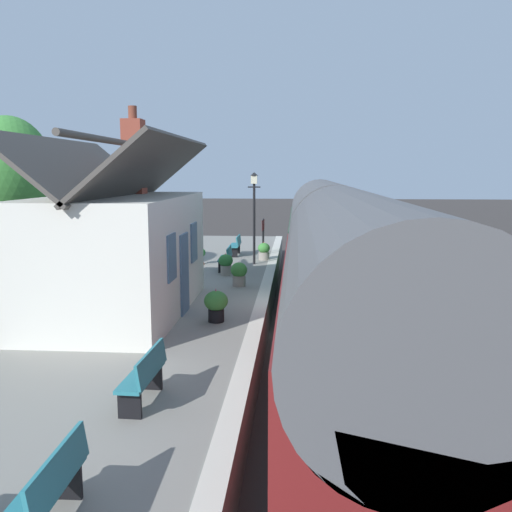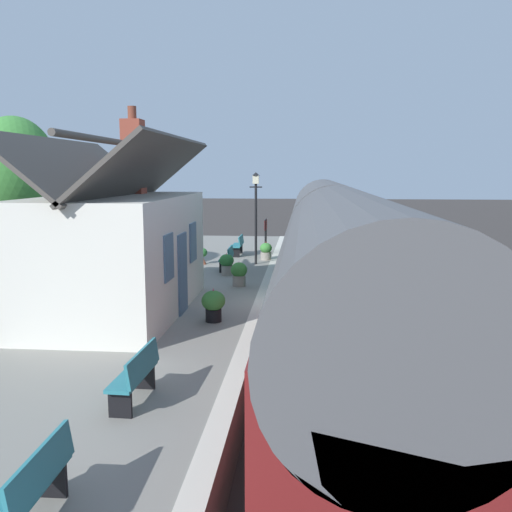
# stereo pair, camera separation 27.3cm
# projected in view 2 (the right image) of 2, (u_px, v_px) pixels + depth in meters

# --- Properties ---
(ground_plane) EXTENTS (160.00, 160.00, 0.00)m
(ground_plane) POSITION_uv_depth(u_px,v_px,m) (301.00, 337.00, 15.60)
(ground_plane) COLOR #383330
(platform) EXTENTS (32.00, 5.40, 0.99)m
(platform) POSITION_uv_depth(u_px,v_px,m) (174.00, 317.00, 15.85)
(platform) COLOR gray
(platform) RESTS_ON ground
(platform_edge_coping) EXTENTS (32.00, 0.36, 0.02)m
(platform_edge_coping) POSITION_uv_depth(u_px,v_px,m) (260.00, 302.00, 15.55)
(platform_edge_coping) COLOR beige
(platform_edge_coping) RESTS_ON platform
(rail_near) EXTENTS (52.00, 0.08, 0.14)m
(rail_near) POSITION_uv_depth(u_px,v_px,m) (359.00, 336.00, 15.44)
(rail_near) COLOR gray
(rail_near) RESTS_ON ground
(rail_far) EXTENTS (52.00, 0.08, 0.14)m
(rail_far) POSITION_uv_depth(u_px,v_px,m) (308.00, 335.00, 15.57)
(rail_far) COLOR gray
(rail_far) RESTS_ON ground
(train) EXTENTS (22.02, 2.73, 4.32)m
(train) POSITION_uv_depth(u_px,v_px,m) (334.00, 259.00, 15.41)
(train) COLOR black
(train) RESTS_ON ground
(station_building) EXTENTS (6.85, 3.59, 5.50)m
(station_building) POSITION_uv_depth(u_px,v_px,m) (118.00, 250.00, 14.23)
(station_building) COLOR silver
(station_building) RESTS_ON platform
(bench_near_building) EXTENTS (1.41, 0.48, 0.88)m
(bench_near_building) POSITION_uv_depth(u_px,v_px,m) (136.00, 374.00, 8.73)
(bench_near_building) COLOR #26727F
(bench_near_building) RESTS_ON platform
(bench_platform_end) EXTENTS (1.40, 0.43, 0.88)m
(bench_platform_end) POSITION_uv_depth(u_px,v_px,m) (238.00, 245.00, 24.16)
(bench_platform_end) COLOR #26727F
(bench_platform_end) RESTS_ON platform
(bench_by_lamp) EXTENTS (1.41, 0.46, 0.88)m
(bench_by_lamp) POSITION_uv_depth(u_px,v_px,m) (32.00, 486.00, 5.62)
(bench_by_lamp) COLOR #26727F
(bench_by_lamp) RESTS_ON platform
(bench_mid_platform) EXTENTS (1.41, 0.47, 0.88)m
(bench_mid_platform) POSITION_uv_depth(u_px,v_px,m) (228.00, 258.00, 20.54)
(bench_mid_platform) COLOR #26727F
(bench_mid_platform) RESTS_ON platform
(planter_under_sign) EXTENTS (0.54, 0.54, 0.83)m
(planter_under_sign) POSITION_uv_depth(u_px,v_px,m) (239.00, 273.00, 17.66)
(planter_under_sign) COLOR gray
(planter_under_sign) RESTS_ON platform
(planter_by_door) EXTENTS (0.52, 0.52, 0.82)m
(planter_by_door) POSITION_uv_depth(u_px,v_px,m) (227.00, 263.00, 19.54)
(planter_by_door) COLOR gray
(planter_by_door) RESTS_ON platform
(planter_bench_right) EXTENTS (0.51, 0.51, 0.78)m
(planter_bench_right) POSITION_uv_depth(u_px,v_px,m) (266.00, 251.00, 22.97)
(planter_bench_right) COLOR gray
(planter_bench_right) RESTS_ON platform
(planter_edge_near) EXTENTS (0.59, 0.59, 0.85)m
(planter_edge_near) POSITION_uv_depth(u_px,v_px,m) (213.00, 304.00, 13.48)
(planter_edge_near) COLOR black
(planter_edge_near) RESTS_ON platform
(planter_bench_left) EXTENTS (0.41, 0.41, 0.66)m
(planter_bench_left) POSITION_uv_depth(u_px,v_px,m) (202.00, 256.00, 21.87)
(planter_bench_left) COLOR #9E5138
(planter_bench_left) RESTS_ON platform
(lamp_post_platform) EXTENTS (0.32, 0.50, 3.67)m
(lamp_post_platform) POSITION_uv_depth(u_px,v_px,m) (256.00, 200.00, 21.56)
(lamp_post_platform) COLOR black
(lamp_post_platform) RESTS_ON platform
(station_sign_board) EXTENTS (0.96, 0.06, 1.57)m
(station_sign_board) POSITION_uv_depth(u_px,v_px,m) (266.00, 228.00, 24.52)
(station_sign_board) COLOR black
(station_sign_board) RESTS_ON platform
(tree_distant) EXTENTS (4.73, 4.53, 7.68)m
(tree_distant) POSITION_uv_depth(u_px,v_px,m) (16.00, 171.00, 29.91)
(tree_distant) COLOR #4C3828
(tree_distant) RESTS_ON ground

